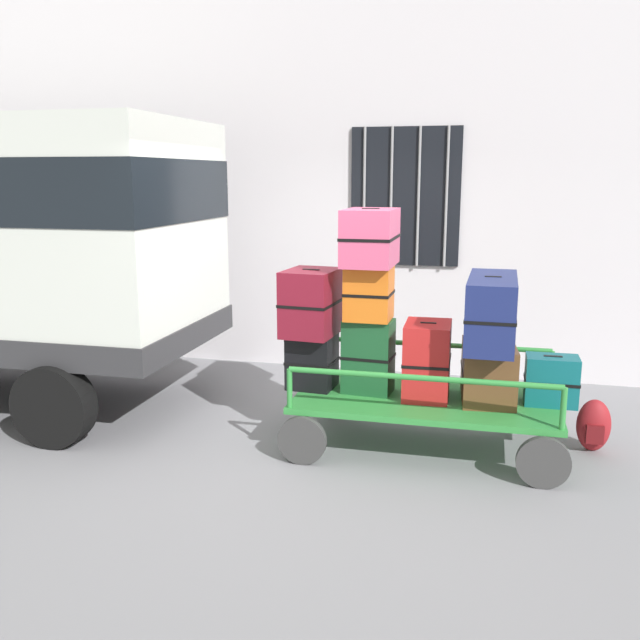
{
  "coord_description": "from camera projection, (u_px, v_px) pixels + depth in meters",
  "views": [
    {
      "loc": [
        1.36,
        -5.32,
        2.23
      ],
      "look_at": [
        0.01,
        0.21,
        1.04
      ],
      "focal_mm": 38.8,
      "sensor_mm": 36.0,
      "label": 1
    }
  ],
  "objects": [
    {
      "name": "suitcase_midleft_top",
      "position": [
        370.0,
        237.0,
        5.59
      ],
      "size": [
        0.41,
        0.63,
        0.46
      ],
      "color": "#CC4C72",
      "rests_on": "suitcase_midleft_middle"
    },
    {
      "name": "backpack",
      "position": [
        594.0,
        426.0,
        5.67
      ],
      "size": [
        0.27,
        0.22,
        0.44
      ],
      "color": "maroon",
      "rests_on": "ground"
    },
    {
      "name": "suitcase_left_middle",
      "position": [
        311.0,
        303.0,
        5.79
      ],
      "size": [
        0.46,
        0.57,
        0.56
      ],
      "color": "maroon",
      "rests_on": "suitcase_left_bottom"
    },
    {
      "name": "suitcase_midright_bottom",
      "position": [
        488.0,
        372.0,
        5.6
      ],
      "size": [
        0.47,
        0.67,
        0.47
      ],
      "color": "brown",
      "rests_on": "luggage_cart"
    },
    {
      "name": "cart_railing",
      "position": [
        427.0,
        364.0,
        5.67
      ],
      "size": [
        2.09,
        1.11,
        0.33
      ],
      "color": "#2D8438",
      "rests_on": "luggage_cart"
    },
    {
      "name": "suitcase_midleft_bottom",
      "position": [
        368.0,
        356.0,
        5.78
      ],
      "size": [
        0.43,
        0.32,
        0.63
      ],
      "color": "#194C28",
      "rests_on": "luggage_cart"
    },
    {
      "name": "luggage_cart",
      "position": [
        426.0,
        405.0,
        5.74
      ],
      "size": [
        2.2,
        1.25,
        0.44
      ],
      "color": "#2D8438",
      "rests_on": "ground"
    },
    {
      "name": "suitcase_left_bottom",
      "position": [
        312.0,
        361.0,
        5.93
      ],
      "size": [
        0.42,
        0.39,
        0.47
      ],
      "color": "black",
      "rests_on": "luggage_cart"
    },
    {
      "name": "suitcase_right_bottom",
      "position": [
        551.0,
        380.0,
        5.49
      ],
      "size": [
        0.41,
        0.27,
        0.4
      ],
      "color": "#0F5960",
      "rests_on": "luggage_cart"
    },
    {
      "name": "suitcase_midright_middle",
      "position": [
        491.0,
        311.0,
        5.47
      ],
      "size": [
        0.4,
        1.01,
        0.55
      ],
      "color": "navy",
      "rests_on": "suitcase_midright_bottom"
    },
    {
      "name": "building_wall",
      "position": [
        369.0,
        151.0,
        7.75
      ],
      "size": [
        12.0,
        0.38,
        5.0
      ],
      "color": "silver",
      "rests_on": "ground"
    },
    {
      "name": "suitcase_center_bottom",
      "position": [
        427.0,
        360.0,
        5.65
      ],
      "size": [
        0.39,
        0.5,
        0.63
      ],
      "color": "#B21E1E",
      "rests_on": "luggage_cart"
    },
    {
      "name": "ground_plane",
      "position": [
        313.0,
        445.0,
        5.83
      ],
      "size": [
        40.0,
        40.0,
        0.0
      ],
      "primitive_type": "plane",
      "color": "gray"
    },
    {
      "name": "suitcase_midleft_middle",
      "position": [
        369.0,
        293.0,
        5.66
      ],
      "size": [
        0.38,
        0.36,
        0.45
      ],
      "color": "orange",
      "rests_on": "suitcase_midleft_bottom"
    }
  ]
}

